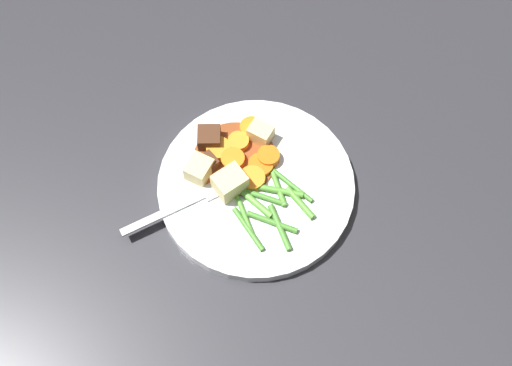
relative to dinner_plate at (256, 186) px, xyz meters
name	(u,v)px	position (x,y,z in m)	size (l,w,h in m)	color
ground_plane	(256,189)	(0.00, 0.00, -0.01)	(3.00, 3.00, 0.00)	#2D2D33
dinner_plate	(256,186)	(0.00, 0.00, 0.00)	(0.26, 0.26, 0.02)	white
stew_sauce	(235,158)	(0.04, -0.01, 0.01)	(0.11, 0.11, 0.00)	brown
carrot_slice_0	(254,176)	(0.01, 0.00, 0.01)	(0.03, 0.03, 0.01)	orange
carrot_slice_1	(268,157)	(0.01, -0.04, 0.02)	(0.03, 0.03, 0.01)	orange
carrot_slice_2	(219,149)	(0.07, -0.01, 0.02)	(0.03, 0.03, 0.01)	orange
carrot_slice_3	(261,165)	(0.01, -0.02, 0.01)	(0.03, 0.03, 0.01)	orange
carrot_slice_4	(252,128)	(0.05, -0.06, 0.01)	(0.03, 0.03, 0.01)	orange
carrot_slice_5	(233,160)	(0.04, -0.01, 0.02)	(0.03, 0.03, 0.01)	orange
carrot_slice_6	(239,142)	(0.05, -0.03, 0.02)	(0.03, 0.03, 0.01)	orange
potato_chunk_0	(230,183)	(0.02, 0.03, 0.02)	(0.03, 0.04, 0.03)	#EAD68C
potato_chunk_1	(261,134)	(0.04, -0.06, 0.02)	(0.02, 0.03, 0.03)	#EAD68C
potato_chunk_2	(199,169)	(0.07, 0.03, 0.02)	(0.03, 0.03, 0.03)	#EAD68C
meat_chunk_0	(209,138)	(0.09, -0.01, 0.02)	(0.03, 0.03, 0.02)	#4C2B19
meat_chunk_1	(208,164)	(0.06, 0.02, 0.02)	(0.02, 0.02, 0.02)	#4C2B19
green_bean_0	(248,229)	(-0.03, 0.06, 0.01)	(0.01, 0.01, 0.07)	#4C8E33
green_bean_1	(289,183)	(-0.03, -0.03, 0.01)	(0.01, 0.01, 0.08)	#4C8E33
green_bean_2	(256,203)	(-0.02, 0.02, 0.01)	(0.01, 0.01, 0.05)	#66AD42
green_bean_3	(272,222)	(-0.05, 0.03, 0.01)	(0.01, 0.01, 0.07)	#4C8E33
green_bean_4	(274,190)	(-0.03, -0.01, 0.01)	(0.01, 0.01, 0.08)	#599E38
green_bean_5	(279,189)	(-0.03, -0.01, 0.01)	(0.01, 0.01, 0.05)	#599E38
green_bean_6	(242,208)	(-0.01, 0.04, 0.01)	(0.01, 0.01, 0.08)	#599E38
green_bean_7	(300,203)	(-0.06, -0.01, 0.01)	(0.01, 0.01, 0.05)	#599E38
green_bean_8	(256,194)	(-0.01, 0.01, 0.01)	(0.01, 0.01, 0.08)	#4C8E33
green_bean_9	(280,227)	(-0.06, 0.03, 0.01)	(0.01, 0.01, 0.06)	#4C8E33
fork	(189,202)	(0.05, 0.07, 0.01)	(0.09, 0.17, 0.00)	silver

